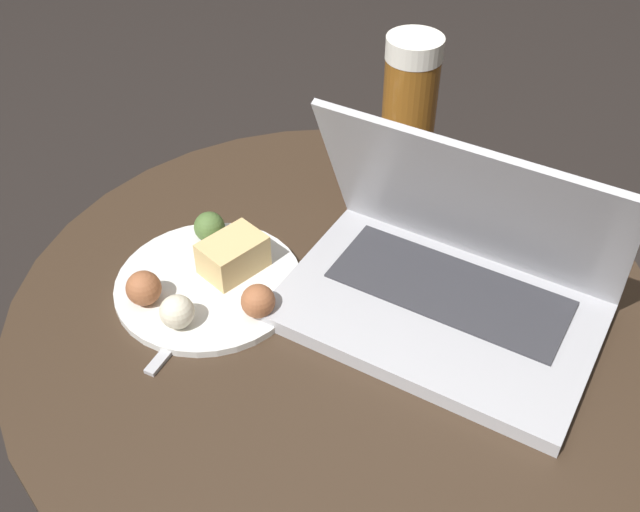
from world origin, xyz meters
TOP-DOWN VIEW (x-y plane):
  - table at (0.00, 0.00)m, footprint 0.73×0.73m
  - laptop at (0.10, 0.06)m, footprint 0.35×0.24m
  - beer_glass at (-0.04, 0.23)m, footprint 0.07×0.07m
  - snack_plate at (-0.13, -0.06)m, footprint 0.21×0.21m
  - fork at (-0.12, -0.09)m, footprint 0.04×0.18m

SIDE VIEW (x-z plane):
  - table at x=0.00m, z-range 0.13..0.66m
  - fork at x=-0.12m, z-range 0.54..0.54m
  - snack_plate at x=-0.13m, z-range 0.53..0.58m
  - laptop at x=0.10m, z-range 0.47..0.69m
  - beer_glass at x=-0.04m, z-range 0.54..0.75m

